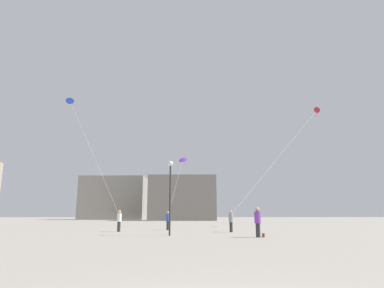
{
  "coord_description": "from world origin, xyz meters",
  "views": [
    {
      "loc": [
        -0.41,
        -4.32,
        1.41
      ],
      "look_at": [
        0.0,
        17.04,
        5.91
      ],
      "focal_mm": 31.14,
      "sensor_mm": 36.0,
      "label": 1
    }
  ],
  "objects_px": {
    "person_in_grey": "(231,220)",
    "kite_violet_diamond": "(183,160)",
    "person_in_purple": "(258,221)",
    "kite_crimson_diamond": "(315,113)",
    "lamppost_east": "(170,185)",
    "handbag_beside_flyer": "(264,235)",
    "building_centre_hall": "(114,198)",
    "person_in_blue": "(168,220)",
    "building_right_hall": "(183,198)",
    "kite_cobalt_diamond": "(71,102)",
    "person_in_white": "(119,220)"
  },
  "relations": [
    {
      "from": "person_in_grey",
      "to": "kite_cobalt_diamond",
      "type": "xyz_separation_m",
      "value": [
        -18.44,
        13.9,
        14.57
      ]
    },
    {
      "from": "person_in_blue",
      "to": "building_right_hall",
      "type": "distance_m",
      "value": 45.72
    },
    {
      "from": "person_in_purple",
      "to": "building_centre_hall",
      "type": "bearing_deg",
      "value": 95.61
    },
    {
      "from": "person_in_purple",
      "to": "person_in_blue",
      "type": "xyz_separation_m",
      "value": [
        -6.06,
        9.6,
        -0.1
      ]
    },
    {
      "from": "person_in_grey",
      "to": "handbag_beside_flyer",
      "type": "relative_size",
      "value": 5.22
    },
    {
      "from": "kite_crimson_diamond",
      "to": "person_in_purple",
      "type": "bearing_deg",
      "value": -123.13
    },
    {
      "from": "person_in_grey",
      "to": "lamppost_east",
      "type": "height_order",
      "value": "lamppost_east"
    },
    {
      "from": "person_in_blue",
      "to": "person_in_white",
      "type": "relative_size",
      "value": 0.95
    },
    {
      "from": "building_right_hall",
      "to": "person_in_grey",
      "type": "bearing_deg",
      "value": -85.11
    },
    {
      "from": "kite_violet_diamond",
      "to": "kite_cobalt_diamond",
      "type": "relative_size",
      "value": 0.53
    },
    {
      "from": "building_centre_hall",
      "to": "lamppost_east",
      "type": "xyz_separation_m",
      "value": [
        17.55,
        -64.76,
        -2.07
      ]
    },
    {
      "from": "handbag_beside_flyer",
      "to": "person_in_grey",
      "type": "bearing_deg",
      "value": 101.71
    },
    {
      "from": "person_in_blue",
      "to": "lamppost_east",
      "type": "xyz_separation_m",
      "value": [
        0.54,
        -7.99,
        2.45
      ]
    },
    {
      "from": "person_in_purple",
      "to": "kite_crimson_diamond",
      "type": "distance_m",
      "value": 23.38
    },
    {
      "from": "person_in_grey",
      "to": "handbag_beside_flyer",
      "type": "bearing_deg",
      "value": 43.29
    },
    {
      "from": "lamppost_east",
      "to": "kite_violet_diamond",
      "type": "bearing_deg",
      "value": 87.27
    },
    {
      "from": "kite_cobalt_diamond",
      "to": "kite_crimson_diamond",
      "type": "bearing_deg",
      "value": -5.99
    },
    {
      "from": "lamppost_east",
      "to": "handbag_beside_flyer",
      "type": "height_order",
      "value": "lamppost_east"
    },
    {
      "from": "person_in_white",
      "to": "kite_crimson_diamond",
      "type": "bearing_deg",
      "value": -98.13
    },
    {
      "from": "kite_crimson_diamond",
      "to": "handbag_beside_flyer",
      "type": "distance_m",
      "value": 23.62
    },
    {
      "from": "person_in_purple",
      "to": "person_in_grey",
      "type": "height_order",
      "value": "person_in_purple"
    },
    {
      "from": "building_right_hall",
      "to": "kite_violet_diamond",
      "type": "bearing_deg",
      "value": -89.6
    },
    {
      "from": "kite_violet_diamond",
      "to": "kite_cobalt_diamond",
      "type": "distance_m",
      "value": 16.84
    },
    {
      "from": "person_in_blue",
      "to": "building_centre_hall",
      "type": "height_order",
      "value": "building_centre_hall"
    },
    {
      "from": "person_in_white",
      "to": "handbag_beside_flyer",
      "type": "distance_m",
      "value": 12.26
    },
    {
      "from": "kite_violet_diamond",
      "to": "building_centre_hall",
      "type": "relative_size",
      "value": 0.47
    },
    {
      "from": "person_in_grey",
      "to": "kite_cobalt_diamond",
      "type": "relative_size",
      "value": 0.11
    },
    {
      "from": "person_in_white",
      "to": "person_in_purple",
      "type": "bearing_deg",
      "value": -158.12
    },
    {
      "from": "person_in_purple",
      "to": "building_centre_hall",
      "type": "distance_m",
      "value": 70.4
    },
    {
      "from": "kite_violet_diamond",
      "to": "handbag_beside_flyer",
      "type": "height_order",
      "value": "kite_violet_diamond"
    },
    {
      "from": "person_in_grey",
      "to": "building_centre_hall",
      "type": "distance_m",
      "value": 64.51
    },
    {
      "from": "person_in_grey",
      "to": "kite_cobalt_diamond",
      "type": "bearing_deg",
      "value": -95.43
    },
    {
      "from": "person_in_white",
      "to": "kite_crimson_diamond",
      "type": "xyz_separation_m",
      "value": [
        20.78,
        9.9,
        12.27
      ]
    },
    {
      "from": "person_in_blue",
      "to": "handbag_beside_flyer",
      "type": "distance_m",
      "value": 11.48
    },
    {
      "from": "kite_violet_diamond",
      "to": "kite_crimson_diamond",
      "type": "bearing_deg",
      "value": -0.17
    },
    {
      "from": "person_in_blue",
      "to": "lamppost_east",
      "type": "relative_size",
      "value": 0.33
    },
    {
      "from": "person_in_purple",
      "to": "building_right_hall",
      "type": "relative_size",
      "value": 0.12
    },
    {
      "from": "lamppost_east",
      "to": "person_in_white",
      "type": "bearing_deg",
      "value": 130.02
    },
    {
      "from": "person_in_purple",
      "to": "building_centre_hall",
      "type": "height_order",
      "value": "building_centre_hall"
    },
    {
      "from": "kite_violet_diamond",
      "to": "lamppost_east",
      "type": "bearing_deg",
      "value": -92.73
    },
    {
      "from": "person_in_blue",
      "to": "building_centre_hall",
      "type": "bearing_deg",
      "value": 110.4
    },
    {
      "from": "kite_cobalt_diamond",
      "to": "kite_violet_diamond",
      "type": "bearing_deg",
      "value": -12.14
    },
    {
      "from": "kite_cobalt_diamond",
      "to": "kite_crimson_diamond",
      "type": "height_order",
      "value": "kite_cobalt_diamond"
    },
    {
      "from": "kite_violet_diamond",
      "to": "building_right_hall",
      "type": "bearing_deg",
      "value": 90.4
    },
    {
      "from": "person_in_blue",
      "to": "building_right_hall",
      "type": "relative_size",
      "value": 0.11
    },
    {
      "from": "handbag_beside_flyer",
      "to": "building_centre_hall",
      "type": "bearing_deg",
      "value": 109.47
    },
    {
      "from": "person_in_purple",
      "to": "kite_violet_diamond",
      "type": "xyz_separation_m",
      "value": [
        -4.8,
        16.74,
        6.51
      ]
    },
    {
      "from": "person_in_grey",
      "to": "kite_violet_diamond",
      "type": "bearing_deg",
      "value": -128.35
    },
    {
      "from": "kite_crimson_diamond",
      "to": "person_in_white",
      "type": "bearing_deg",
      "value": -154.52
    },
    {
      "from": "handbag_beside_flyer",
      "to": "person_in_white",
      "type": "bearing_deg",
      "value": 146.8
    }
  ]
}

